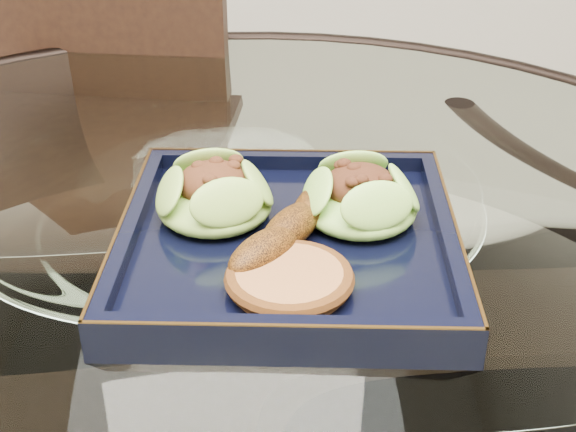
{
  "coord_description": "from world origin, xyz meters",
  "views": [
    {
      "loc": [
        0.0,
        -0.6,
        1.12
      ],
      "look_at": [
        0.05,
        -0.05,
        0.8
      ],
      "focal_mm": 50.0,
      "sensor_mm": 36.0,
      "label": 1
    }
  ],
  "objects": [
    {
      "name": "roasted_plantain",
      "position": [
        0.05,
        -0.05,
        0.8
      ],
      "size": [
        0.11,
        0.14,
        0.03
      ],
      "primitive_type": "ellipsoid",
      "rotation": [
        0.0,
        0.0,
        0.97
      ],
      "color": "#5E3109",
      "rests_on": "navy_plate"
    },
    {
      "name": "dining_chair",
      "position": [
        -0.21,
        0.4,
        0.54
      ],
      "size": [
        0.5,
        0.5,
        0.97
      ],
      "rotation": [
        0.0,
        0.0,
        -0.2
      ],
      "color": "black",
      "rests_on": "ground"
    },
    {
      "name": "crumb_patty",
      "position": [
        0.04,
        -0.12,
        0.79
      ],
      "size": [
        0.1,
        0.1,
        0.02
      ],
      "primitive_type": "cylinder",
      "rotation": [
        0.0,
        0.0,
        0.17
      ],
      "color": "#A56737",
      "rests_on": "navy_plate"
    },
    {
      "name": "navy_plate",
      "position": [
        0.05,
        -0.05,
        0.77
      ],
      "size": [
        0.3,
        0.3,
        0.02
      ],
      "primitive_type": "cube",
      "rotation": [
        0.0,
        0.0,
        -0.11
      ],
      "color": "black",
      "rests_on": "dining_table"
    },
    {
      "name": "dining_table",
      "position": [
        -0.0,
        -0.0,
        0.6
      ],
      "size": [
        1.13,
        1.13,
        0.77
      ],
      "color": "white",
      "rests_on": "ground"
    },
    {
      "name": "lettuce_wrap_left",
      "position": [
        -0.01,
        -0.01,
        0.8
      ],
      "size": [
        0.12,
        0.12,
        0.03
      ],
      "primitive_type": "ellipsoid",
      "rotation": [
        0.0,
        0.0,
        -0.23
      ],
      "color": "olive",
      "rests_on": "navy_plate"
    },
    {
      "name": "lettuce_wrap_right",
      "position": [
        0.11,
        -0.02,
        0.8
      ],
      "size": [
        0.12,
        0.12,
        0.03
      ],
      "primitive_type": "ellipsoid",
      "rotation": [
        0.0,
        0.0,
        -0.33
      ],
      "color": "#6AA32F",
      "rests_on": "navy_plate"
    }
  ]
}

